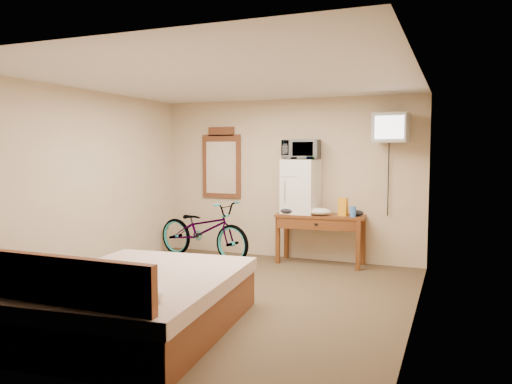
{
  "coord_description": "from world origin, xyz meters",
  "views": [
    {
      "loc": [
        2.47,
        -5.17,
        1.7
      ],
      "look_at": [
        0.08,
        0.72,
        1.17
      ],
      "focal_mm": 35.0,
      "sensor_mm": 36.0,
      "label": 1
    }
  ],
  "objects_px": {
    "desk": "(320,223)",
    "wall_mirror": "(221,164)",
    "microwave": "(301,149)",
    "bed": "(136,302)",
    "blue_cup": "(353,212)",
    "bicycle": "(203,230)",
    "mini_fridge": "(301,186)",
    "crt_television": "(391,128)"
  },
  "relations": [
    {
      "from": "wall_mirror",
      "to": "bed",
      "type": "distance_m",
      "value": 3.93
    },
    {
      "from": "bicycle",
      "to": "desk",
      "type": "bearing_deg",
      "value": -68.03
    },
    {
      "from": "blue_cup",
      "to": "crt_television",
      "type": "bearing_deg",
      "value": 11.04
    },
    {
      "from": "crt_television",
      "to": "wall_mirror",
      "type": "relative_size",
      "value": 0.51
    },
    {
      "from": "mini_fridge",
      "to": "bed",
      "type": "distance_m",
      "value": 3.58
    },
    {
      "from": "blue_cup",
      "to": "bed",
      "type": "xyz_separation_m",
      "value": [
        -1.39,
        -3.29,
        -0.53
      ]
    },
    {
      "from": "bed",
      "to": "wall_mirror",
      "type": "bearing_deg",
      "value": 103.49
    },
    {
      "from": "microwave",
      "to": "crt_television",
      "type": "xyz_separation_m",
      "value": [
        1.31,
        -0.04,
        0.3
      ]
    },
    {
      "from": "crt_television",
      "to": "mini_fridge",
      "type": "bearing_deg",
      "value": 178.33
    },
    {
      "from": "wall_mirror",
      "to": "bicycle",
      "type": "bearing_deg",
      "value": -94.07
    },
    {
      "from": "bed",
      "to": "crt_television",
      "type": "bearing_deg",
      "value": 61.01
    },
    {
      "from": "crt_television",
      "to": "bicycle",
      "type": "height_order",
      "value": "crt_television"
    },
    {
      "from": "bed",
      "to": "bicycle",
      "type": "bearing_deg",
      "value": 106.61
    },
    {
      "from": "blue_cup",
      "to": "bicycle",
      "type": "height_order",
      "value": "bicycle"
    },
    {
      "from": "desk",
      "to": "crt_television",
      "type": "relative_size",
      "value": 2.29
    },
    {
      "from": "desk",
      "to": "mini_fridge",
      "type": "distance_m",
      "value": 0.62
    },
    {
      "from": "desk",
      "to": "bed",
      "type": "bearing_deg",
      "value": -104.62
    },
    {
      "from": "desk",
      "to": "microwave",
      "type": "distance_m",
      "value": 1.14
    },
    {
      "from": "blue_cup",
      "to": "mini_fridge",
      "type": "bearing_deg",
      "value": 170.72
    },
    {
      "from": "mini_fridge",
      "to": "crt_television",
      "type": "xyz_separation_m",
      "value": [
        1.31,
        -0.04,
        0.86
      ]
    },
    {
      "from": "microwave",
      "to": "bicycle",
      "type": "bearing_deg",
      "value": -171.43
    },
    {
      "from": "blue_cup",
      "to": "crt_television",
      "type": "xyz_separation_m",
      "value": [
        0.49,
        0.1,
        1.19
      ]
    },
    {
      "from": "desk",
      "to": "wall_mirror",
      "type": "relative_size",
      "value": 1.16
    },
    {
      "from": "blue_cup",
      "to": "crt_television",
      "type": "relative_size",
      "value": 0.26
    },
    {
      "from": "desk",
      "to": "mini_fridge",
      "type": "xyz_separation_m",
      "value": [
        -0.31,
        0.06,
        0.53
      ]
    },
    {
      "from": "wall_mirror",
      "to": "bed",
      "type": "relative_size",
      "value": 0.49
    },
    {
      "from": "microwave",
      "to": "wall_mirror",
      "type": "height_order",
      "value": "wall_mirror"
    },
    {
      "from": "mini_fridge",
      "to": "wall_mirror",
      "type": "distance_m",
      "value": 1.49
    },
    {
      "from": "desk",
      "to": "crt_television",
      "type": "height_order",
      "value": "crt_television"
    },
    {
      "from": "microwave",
      "to": "blue_cup",
      "type": "bearing_deg",
      "value": -14.51
    },
    {
      "from": "mini_fridge",
      "to": "crt_television",
      "type": "distance_m",
      "value": 1.57
    },
    {
      "from": "blue_cup",
      "to": "wall_mirror",
      "type": "height_order",
      "value": "wall_mirror"
    },
    {
      "from": "mini_fridge",
      "to": "blue_cup",
      "type": "distance_m",
      "value": 0.9
    },
    {
      "from": "mini_fridge",
      "to": "bicycle",
      "type": "height_order",
      "value": "mini_fridge"
    },
    {
      "from": "mini_fridge",
      "to": "wall_mirror",
      "type": "bearing_deg",
      "value": 171.57
    },
    {
      "from": "mini_fridge",
      "to": "wall_mirror",
      "type": "relative_size",
      "value": 0.7
    },
    {
      "from": "microwave",
      "to": "bed",
      "type": "bearing_deg",
      "value": -104.56
    },
    {
      "from": "bed",
      "to": "microwave",
      "type": "bearing_deg",
      "value": 80.65
    },
    {
      "from": "microwave",
      "to": "wall_mirror",
      "type": "bearing_deg",
      "value": 166.37
    },
    {
      "from": "blue_cup",
      "to": "crt_television",
      "type": "height_order",
      "value": "crt_television"
    },
    {
      "from": "mini_fridge",
      "to": "blue_cup",
      "type": "xyz_separation_m",
      "value": [
        0.82,
        -0.13,
        -0.33
      ]
    },
    {
      "from": "bed",
      "to": "mini_fridge",
      "type": "bearing_deg",
      "value": 80.66
    }
  ]
}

